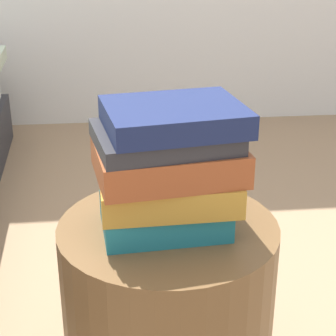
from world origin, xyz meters
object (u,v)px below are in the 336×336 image
object	(u,v)px
book_rust	(168,160)
side_table	(168,315)
book_charcoal	(165,137)
book_ochre	(167,190)
book_navy	(174,117)
book_teal	(164,216)

from	to	relation	value
book_rust	side_table	bearing A→B (deg)	86.50
side_table	book_charcoal	distance (m)	0.41
side_table	book_rust	world-z (taller)	book_rust
book_ochre	book_rust	xyz separation A→B (m)	(0.00, 0.01, 0.06)
book_rust	book_charcoal	world-z (taller)	book_charcoal
book_charcoal	book_navy	world-z (taller)	book_navy
book_rust	book_charcoal	bearing A→B (deg)	174.72
book_rust	book_charcoal	size ratio (longest dim) A/B	1.06
book_teal	book_charcoal	bearing A→B (deg)	61.80
book_teal	book_charcoal	world-z (taller)	book_charcoal
book_ochre	book_rust	distance (m)	0.06
book_ochre	book_charcoal	distance (m)	0.11
side_table	book_teal	size ratio (longest dim) A/B	1.85
book_ochre	book_navy	distance (m)	0.15
book_ochre	book_rust	world-z (taller)	book_rust
book_ochre	book_navy	world-z (taller)	book_navy
side_table	book_ochre	world-z (taller)	book_ochre
side_table	book_navy	bearing A→B (deg)	-14.43
book_navy	book_rust	bearing A→B (deg)	171.66
book_ochre	book_navy	size ratio (longest dim) A/B	1.04
side_table	book_navy	xyz separation A→B (m)	(0.01, -0.00, 0.45)
book_teal	book_rust	bearing A→B (deg)	25.39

